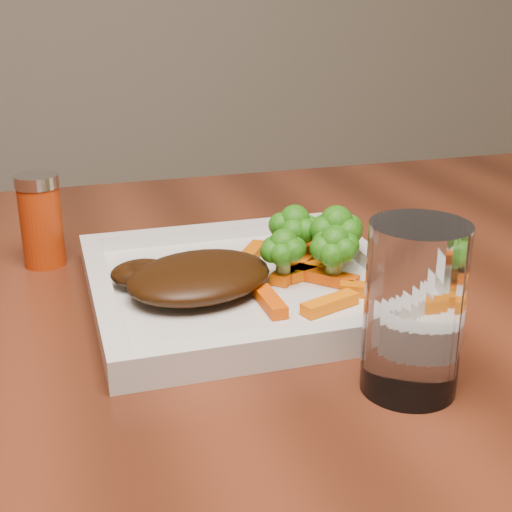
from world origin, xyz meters
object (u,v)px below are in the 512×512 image
object	(u,v)px
steak	(199,277)
drinking_glass	(414,309)
plate	(245,289)
spice_shaker	(41,221)

from	to	relation	value
steak	drinking_glass	world-z (taller)	drinking_glass
plate	spice_shaker	distance (m)	0.22
steak	drinking_glass	distance (m)	0.21
plate	steak	size ratio (longest dim) A/B	2.07
plate	drinking_glass	distance (m)	0.20
drinking_glass	steak	bearing A→B (deg)	121.65
steak	spice_shaker	world-z (taller)	spice_shaker
spice_shaker	drinking_glass	size ratio (longest dim) A/B	0.77
plate	spice_shaker	xyz separation A→B (m)	(-0.17, 0.13, 0.04)
steak	spice_shaker	size ratio (longest dim) A/B	1.42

